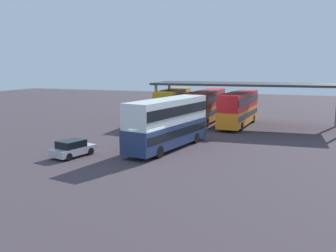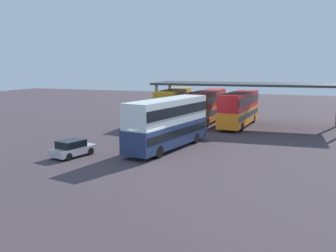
{
  "view_description": "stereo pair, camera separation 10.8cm",
  "coord_description": "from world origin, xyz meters",
  "px_view_note": "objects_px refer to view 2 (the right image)",
  "views": [
    {
      "loc": [
        10.83,
        -25.37,
        7.16
      ],
      "look_at": [
        0.1,
        3.89,
        2.0
      ],
      "focal_mm": 39.01,
      "sensor_mm": 36.0,
      "label": 1
    },
    {
      "loc": [
        10.93,
        -25.33,
        7.16
      ],
      "look_at": [
        0.1,
        3.89,
        2.0
      ],
      "focal_mm": 39.01,
      "sensor_mm": 36.0,
      "label": 2
    }
  ],
  "objects_px": {
    "double_decker_main": "(168,122)",
    "double_decker_near_canopy": "(174,105)",
    "parked_hatchback": "(72,148)",
    "double_decker_mid_row": "(207,105)",
    "double_decker_far_right": "(239,108)"
  },
  "relations": [
    {
      "from": "double_decker_main",
      "to": "double_decker_mid_row",
      "type": "relative_size",
      "value": 0.94
    },
    {
      "from": "parked_hatchback",
      "to": "double_decker_mid_row",
      "type": "distance_m",
      "value": 21.91
    },
    {
      "from": "double_decker_main",
      "to": "parked_hatchback",
      "type": "bearing_deg",
      "value": 141.38
    },
    {
      "from": "double_decker_far_right",
      "to": "double_decker_main",
      "type": "bearing_deg",
      "value": 169.45
    },
    {
      "from": "double_decker_mid_row",
      "to": "double_decker_far_right",
      "type": "xyz_separation_m",
      "value": [
        4.37,
        -1.46,
        0.0
      ]
    },
    {
      "from": "parked_hatchback",
      "to": "double_decker_far_right",
      "type": "xyz_separation_m",
      "value": [
        9.91,
        19.68,
        1.55
      ]
    },
    {
      "from": "double_decker_near_canopy",
      "to": "double_decker_far_right",
      "type": "bearing_deg",
      "value": -93.08
    },
    {
      "from": "double_decker_far_right",
      "to": "double_decker_near_canopy",
      "type": "bearing_deg",
      "value": 95.88
    },
    {
      "from": "double_decker_main",
      "to": "double_decker_near_canopy",
      "type": "relative_size",
      "value": 1.03
    },
    {
      "from": "parked_hatchback",
      "to": "double_decker_near_canopy",
      "type": "xyz_separation_m",
      "value": [
        1.72,
        19.42,
        1.63
      ]
    },
    {
      "from": "parked_hatchback",
      "to": "double_decker_mid_row",
      "type": "relative_size",
      "value": 0.34
    },
    {
      "from": "double_decker_main",
      "to": "double_decker_far_right",
      "type": "xyz_separation_m",
      "value": [
        3.76,
        14.37,
        -0.17
      ]
    },
    {
      "from": "double_decker_main",
      "to": "double_decker_near_canopy",
      "type": "distance_m",
      "value": 14.8
    },
    {
      "from": "double_decker_mid_row",
      "to": "double_decker_main",
      "type": "bearing_deg",
      "value": -176.68
    },
    {
      "from": "double_decker_mid_row",
      "to": "parked_hatchback",
      "type": "bearing_deg",
      "value": 166.41
    }
  ]
}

